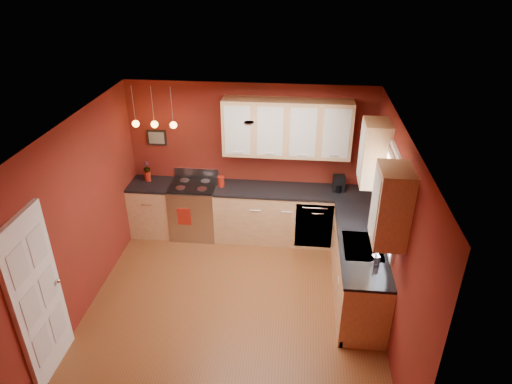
# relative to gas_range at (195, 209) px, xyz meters

# --- Properties ---
(floor) EXTENTS (4.20, 4.20, 0.00)m
(floor) POSITION_rel_gas_range_xyz_m (0.92, -1.80, -0.48)
(floor) COLOR brown
(floor) RESTS_ON ground
(ceiling) EXTENTS (4.00, 4.20, 0.02)m
(ceiling) POSITION_rel_gas_range_xyz_m (0.92, -1.80, 2.12)
(ceiling) COLOR white
(ceiling) RESTS_ON wall_back
(wall_back) EXTENTS (4.00, 0.02, 2.60)m
(wall_back) POSITION_rel_gas_range_xyz_m (0.92, 0.30, 0.82)
(wall_back) COLOR maroon
(wall_back) RESTS_ON floor
(wall_front) EXTENTS (4.00, 0.02, 2.60)m
(wall_front) POSITION_rel_gas_range_xyz_m (0.92, -3.90, 0.82)
(wall_front) COLOR maroon
(wall_front) RESTS_ON floor
(wall_left) EXTENTS (0.02, 4.20, 2.60)m
(wall_left) POSITION_rel_gas_range_xyz_m (-1.08, -1.80, 0.82)
(wall_left) COLOR maroon
(wall_left) RESTS_ON floor
(wall_right) EXTENTS (0.02, 4.20, 2.60)m
(wall_right) POSITION_rel_gas_range_xyz_m (2.92, -1.80, 0.82)
(wall_right) COLOR maroon
(wall_right) RESTS_ON floor
(base_cabinets_back_left) EXTENTS (0.70, 0.60, 0.90)m
(base_cabinets_back_left) POSITION_rel_gas_range_xyz_m (-0.73, -0.00, -0.03)
(base_cabinets_back_left) COLOR #DAB275
(base_cabinets_back_left) RESTS_ON floor
(base_cabinets_back_right) EXTENTS (2.54, 0.60, 0.90)m
(base_cabinets_back_right) POSITION_rel_gas_range_xyz_m (1.65, -0.00, -0.03)
(base_cabinets_back_right) COLOR #DAB275
(base_cabinets_back_right) RESTS_ON floor
(base_cabinets_right) EXTENTS (0.60, 2.10, 0.90)m
(base_cabinets_right) POSITION_rel_gas_range_xyz_m (2.62, -1.35, -0.03)
(base_cabinets_right) COLOR #DAB275
(base_cabinets_right) RESTS_ON floor
(counter_back_left) EXTENTS (0.70, 0.62, 0.04)m
(counter_back_left) POSITION_rel_gas_range_xyz_m (-0.73, -0.00, 0.44)
(counter_back_left) COLOR black
(counter_back_left) RESTS_ON base_cabinets_back_left
(counter_back_right) EXTENTS (2.54, 0.62, 0.04)m
(counter_back_right) POSITION_rel_gas_range_xyz_m (1.65, -0.00, 0.44)
(counter_back_right) COLOR black
(counter_back_right) RESTS_ON base_cabinets_back_right
(counter_right) EXTENTS (0.62, 2.10, 0.04)m
(counter_right) POSITION_rel_gas_range_xyz_m (2.62, -1.35, 0.44)
(counter_right) COLOR black
(counter_right) RESTS_ON base_cabinets_right
(gas_range) EXTENTS (0.76, 0.64, 1.11)m
(gas_range) POSITION_rel_gas_range_xyz_m (0.00, 0.00, 0.00)
(gas_range) COLOR #ADADB1
(gas_range) RESTS_ON floor
(dishwasher_front) EXTENTS (0.60, 0.02, 0.80)m
(dishwasher_front) POSITION_rel_gas_range_xyz_m (2.02, -0.29, -0.03)
(dishwasher_front) COLOR #ADADB1
(dishwasher_front) RESTS_ON base_cabinets_back_right
(sink) EXTENTS (0.50, 0.70, 0.33)m
(sink) POSITION_rel_gas_range_xyz_m (2.62, -1.50, 0.43)
(sink) COLOR gray
(sink) RESTS_ON counter_right
(window) EXTENTS (0.06, 1.02, 1.22)m
(window) POSITION_rel_gas_range_xyz_m (2.89, -1.50, 1.21)
(window) COLOR white
(window) RESTS_ON wall_right
(door_left_wall) EXTENTS (0.12, 0.82, 2.05)m
(door_left_wall) POSITION_rel_gas_range_xyz_m (-1.05, -3.00, 0.54)
(door_left_wall) COLOR white
(door_left_wall) RESTS_ON floor
(upper_cabinets_back) EXTENTS (2.00, 0.35, 0.90)m
(upper_cabinets_back) POSITION_rel_gas_range_xyz_m (1.52, 0.12, 1.47)
(upper_cabinets_back) COLOR #DAB275
(upper_cabinets_back) RESTS_ON wall_back
(upper_cabinets_right) EXTENTS (0.35, 1.95, 0.90)m
(upper_cabinets_right) POSITION_rel_gas_range_xyz_m (2.75, -1.48, 1.47)
(upper_cabinets_right) COLOR #DAB275
(upper_cabinets_right) RESTS_ON wall_right
(wall_picture) EXTENTS (0.32, 0.03, 0.26)m
(wall_picture) POSITION_rel_gas_range_xyz_m (-0.63, 0.28, 1.17)
(wall_picture) COLOR black
(wall_picture) RESTS_ON wall_back
(pendant_lights) EXTENTS (0.71, 0.11, 0.66)m
(pendant_lights) POSITION_rel_gas_range_xyz_m (-0.53, -0.05, 1.53)
(pendant_lights) COLOR gray
(pendant_lights) RESTS_ON ceiling
(red_canister) EXTENTS (0.12, 0.12, 0.18)m
(red_canister) POSITION_rel_gas_range_xyz_m (0.47, 0.01, 0.55)
(red_canister) COLOR maroon
(red_canister) RESTS_ON counter_back_right
(red_vase) EXTENTS (0.10, 0.10, 0.17)m
(red_vase) POSITION_rel_gas_range_xyz_m (-0.80, 0.09, 0.54)
(red_vase) COLOR maroon
(red_vase) RESTS_ON counter_back_left
(flowers) EXTENTS (0.14, 0.14, 0.20)m
(flowers) POSITION_rel_gas_range_xyz_m (-0.80, 0.09, 0.70)
(flowers) COLOR maroon
(flowers) RESTS_ON red_vase
(coffee_maker) EXTENTS (0.20, 0.20, 0.27)m
(coffee_maker) POSITION_rel_gas_range_xyz_m (2.39, 0.05, 0.58)
(coffee_maker) COLOR black
(coffee_maker) RESTS_ON counter_back_right
(soap_pump) EXTENTS (0.11, 0.11, 0.19)m
(soap_pump) POSITION_rel_gas_range_xyz_m (2.73, -1.89, 0.56)
(soap_pump) COLOR silver
(soap_pump) RESTS_ON counter_right
(dish_towel) EXTENTS (0.22, 0.02, 0.30)m
(dish_towel) POSITION_rel_gas_range_xyz_m (-0.11, -0.33, 0.04)
(dish_towel) COLOR maroon
(dish_towel) RESTS_ON gas_range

